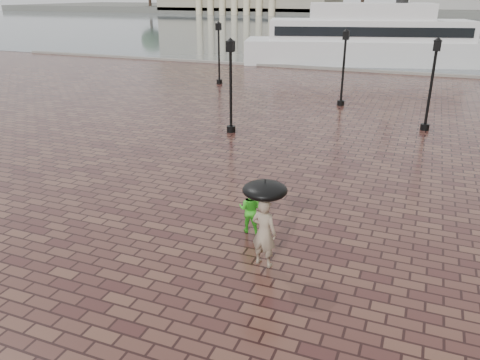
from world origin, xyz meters
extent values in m
plane|color=#361A18|center=(0.00, 0.00, 0.00)|extent=(300.00, 300.00, 0.00)
plane|color=#4A525A|center=(0.00, 92.00, 0.00)|extent=(240.00, 240.00, 0.00)
cube|color=slate|center=(0.00, 32.00, 0.00)|extent=(80.00, 0.60, 0.30)
cube|color=#4C4C47|center=(0.00, 160.00, 1.00)|extent=(300.00, 60.00, 2.00)
cylinder|color=#2D2119|center=(-90.00, 138.00, 4.00)|extent=(1.00, 1.00, 8.00)
cylinder|color=#2D2119|center=(-54.00, 138.00, 4.00)|extent=(1.00, 1.00, 8.00)
cylinder|color=#2D2119|center=(-18.00, 138.00, 4.00)|extent=(1.00, 1.00, 8.00)
cylinder|color=black|center=(-6.00, 10.00, 0.15)|extent=(0.44, 0.44, 0.30)
cylinder|color=black|center=(-6.00, 10.00, 2.00)|extent=(0.14, 0.14, 4.00)
cube|color=black|center=(-6.00, 10.00, 4.15)|extent=(0.35, 0.35, 0.50)
sphere|color=beige|center=(-6.00, 10.00, 4.15)|extent=(0.28, 0.28, 0.28)
cylinder|color=black|center=(3.00, 14.00, 0.15)|extent=(0.44, 0.44, 0.30)
cylinder|color=black|center=(3.00, 14.00, 2.00)|extent=(0.14, 0.14, 4.00)
cube|color=black|center=(3.00, 14.00, 4.15)|extent=(0.35, 0.35, 0.50)
sphere|color=beige|center=(3.00, 14.00, 4.15)|extent=(0.28, 0.28, 0.28)
cylinder|color=black|center=(-12.00, 22.00, 0.15)|extent=(0.44, 0.44, 0.30)
cylinder|color=black|center=(-12.00, 22.00, 2.00)|extent=(0.14, 0.14, 4.00)
cube|color=black|center=(-12.00, 22.00, 4.15)|extent=(0.35, 0.35, 0.50)
sphere|color=beige|center=(-12.00, 22.00, 4.15)|extent=(0.28, 0.28, 0.28)
cylinder|color=black|center=(-2.00, 18.00, 0.15)|extent=(0.44, 0.44, 0.30)
cylinder|color=black|center=(-2.00, 18.00, 2.00)|extent=(0.14, 0.14, 4.00)
cube|color=black|center=(-2.00, 18.00, 4.15)|extent=(0.35, 0.35, 0.50)
sphere|color=beige|center=(-2.00, 18.00, 4.15)|extent=(0.28, 0.28, 0.28)
imported|color=gray|center=(-0.48, -1.03, 0.92)|extent=(0.74, 0.55, 1.84)
imported|color=green|center=(-1.43, 0.54, 0.71)|extent=(0.71, 0.57, 1.42)
cube|color=silver|center=(-3.08, 37.00, 1.12)|extent=(23.89, 11.19, 2.23)
cube|color=silver|center=(-3.08, 37.00, 3.16)|extent=(19.21, 9.31, 1.86)
cube|color=silver|center=(-3.08, 37.00, 4.83)|extent=(11.87, 6.92, 1.49)
cube|color=black|center=(-2.47, 34.61, 3.16)|extent=(17.13, 4.50, 0.84)
cube|color=black|center=(-3.69, 39.39, 3.16)|extent=(17.13, 4.50, 0.84)
cylinder|color=black|center=(-0.48, -1.03, 1.56)|extent=(0.02, 0.02, 0.95)
ellipsoid|color=black|center=(-0.48, -1.03, 2.08)|extent=(1.10, 1.10, 0.39)
camera|label=1|loc=(2.79, -10.86, 6.51)|focal=35.00mm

